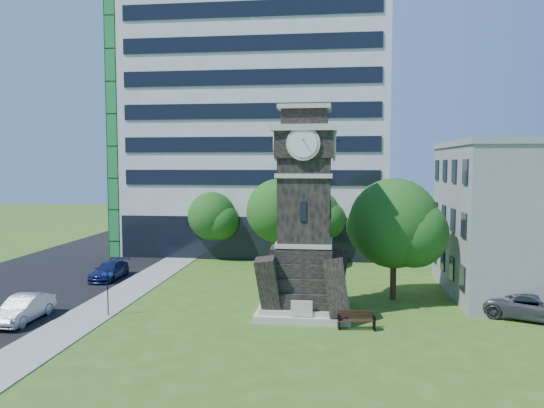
# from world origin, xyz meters

# --- Properties ---
(ground) EXTENTS (160.00, 160.00, 0.00)m
(ground) POSITION_xyz_m (0.00, 0.00, 0.00)
(ground) COLOR #355C1A
(ground) RESTS_ON ground
(sidewalk) EXTENTS (3.00, 70.00, 0.06)m
(sidewalk) POSITION_xyz_m (-9.50, 5.00, 0.03)
(sidewalk) COLOR gray
(sidewalk) RESTS_ON ground
(street) EXTENTS (14.00, 80.00, 0.02)m
(street) POSITION_xyz_m (-18.00, 5.00, 0.01)
(street) COLOR black
(street) RESTS_ON ground
(clock_tower) EXTENTS (5.40, 5.40, 12.22)m
(clock_tower) POSITION_xyz_m (3.00, 2.00, 5.28)
(clock_tower) COLOR beige
(clock_tower) RESTS_ON ground
(office_tall) EXTENTS (26.20, 15.11, 28.60)m
(office_tall) POSITION_xyz_m (-3.20, 25.84, 14.22)
(office_tall) COLOR white
(office_tall) RESTS_ON ground
(car_street_mid) EXTENTS (1.60, 4.47, 1.47)m
(car_street_mid) POSITION_xyz_m (-12.59, -1.83, 0.73)
(car_street_mid) COLOR #96989D
(car_street_mid) RESTS_ON ground
(car_street_north) EXTENTS (1.88, 4.56, 1.32)m
(car_street_north) POSITION_xyz_m (-12.46, 9.22, 0.66)
(car_street_north) COLOR #111B4C
(car_street_north) RESTS_ON ground
(car_east_lot) EXTENTS (6.00, 4.45, 1.51)m
(car_east_lot) POSITION_xyz_m (16.04, 2.13, 0.76)
(car_east_lot) COLOR #454449
(car_east_lot) RESTS_ON ground
(park_bench) EXTENTS (1.99, 0.53, 1.03)m
(park_bench) POSITION_xyz_m (5.97, -0.96, 0.54)
(park_bench) COLOR black
(park_bench) RESTS_ON ground
(street_sign) EXTENTS (0.63, 0.06, 2.64)m
(street_sign) POSITION_xyz_m (-8.35, -0.18, 1.65)
(street_sign) COLOR black
(street_sign) RESTS_ON ground
(tree_nw) EXTENTS (4.96, 4.51, 6.27)m
(tree_nw) POSITION_xyz_m (-6.49, 18.61, 3.86)
(tree_nw) COLOR #332114
(tree_nw) RESTS_ON ground
(tree_nc) EXTENTS (6.03, 5.48, 7.59)m
(tree_nc) POSITION_xyz_m (0.04, 15.51, 4.65)
(tree_nc) COLOR #332114
(tree_nc) RESTS_ON ground
(tree_ne) EXTENTS (5.32, 4.83, 6.69)m
(tree_ne) POSITION_xyz_m (3.08, 19.41, 4.10)
(tree_ne) COLOR #332114
(tree_ne) RESTS_ON ground
(tree_east) EXTENTS (6.43, 5.84, 7.96)m
(tree_east) POSITION_xyz_m (8.67, 5.70, 4.83)
(tree_east) COLOR #332114
(tree_east) RESTS_ON ground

